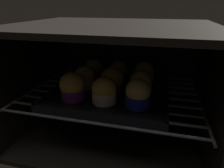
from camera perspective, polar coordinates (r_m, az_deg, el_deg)
The scene contains 12 objects.
oven_cavity at distance 68.33cm, azimuth 1.16°, elevation 1.61°, with size 59.00×47.00×37.00cm.
oven_rack at distance 65.80cm, azimuth 0.28°, elevation -2.41°, with size 54.80×42.00×0.80cm.
baking_tray at distance 64.20cm, azimuth 0.00°, elevation -2.01°, with size 35.05×35.05×2.20cm.
muffin_row0_col0 at distance 57.63cm, azimuth -11.33°, elevation -0.84°, with size 7.13×7.13×8.33cm.
muffin_row0_col1 at distance 54.76cm, azimuth -2.22°, elevation -2.06°, with size 6.77×6.77×7.39cm.
muffin_row0_col2 at distance 52.93cm, azimuth 7.43°, elevation -2.82°, with size 6.72×6.72×7.68cm.
muffin_row1_col0 at distance 65.11cm, azimuth -7.73°, elevation 1.84°, with size 6.72×6.72×7.72cm.
muffin_row1_col1 at distance 62.99cm, azimuth -0.16°, elevation 1.19°, with size 7.26×7.26×7.45cm.
muffin_row1_col2 at distance 61.46cm, azimuth 8.32°, elevation 0.31°, with size 6.78×6.78×7.23cm.
muffin_row2_col0 at distance 73.20cm, azimuth -5.21°, elevation 4.17°, with size 6.72×6.72×7.37cm.
muffin_row2_col1 at distance 70.86cm, azimuth 1.44°, elevation 3.50°, with size 6.72×6.72×7.20cm.
muffin_row2_col2 at distance 70.00cm, azimuth 9.22°, elevation 3.12°, with size 6.72×6.72×7.57cm.
Camera 1 is at (14.53, -36.14, 40.79)cm, focal length 31.81 mm.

